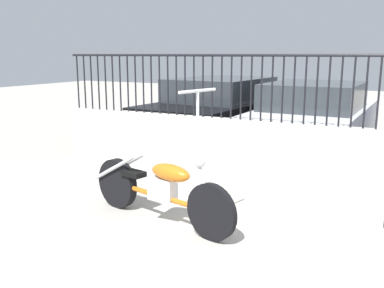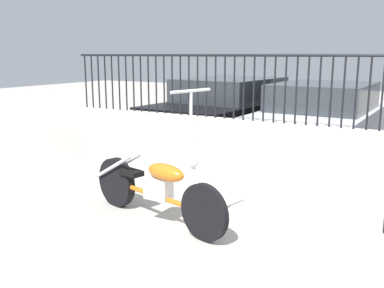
# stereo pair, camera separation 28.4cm
# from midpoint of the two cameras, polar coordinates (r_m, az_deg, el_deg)

# --- Properties ---
(ground_plane) EXTENTS (40.00, 40.00, 0.00)m
(ground_plane) POSITION_cam_midpoint_polar(r_m,az_deg,el_deg) (3.84, 16.39, -16.91)
(ground_plane) COLOR #ADA89E
(low_wall) EXTENTS (9.42, 0.18, 0.91)m
(low_wall) POSITION_cam_midpoint_polar(r_m,az_deg,el_deg) (5.74, 20.90, -2.62)
(low_wall) COLOR beige
(low_wall) RESTS_ON ground_plane
(fence_railing) EXTENTS (9.42, 0.04, 0.91)m
(fence_railing) POSITION_cam_midpoint_polar(r_m,az_deg,el_deg) (5.59, 21.68, 7.63)
(fence_railing) COLOR black
(fence_railing) RESTS_ON low_wall
(motorcycle_orange) EXTENTS (2.02, 0.73, 1.50)m
(motorcycle_orange) POSITION_cam_midpoint_polar(r_m,az_deg,el_deg) (4.76, -6.74, -5.65)
(motorcycle_orange) COLOR black
(motorcycle_orange) RESTS_ON ground_plane
(car_black) EXTENTS (2.14, 4.72, 1.34)m
(car_black) POSITION_cam_midpoint_polar(r_m,az_deg,el_deg) (9.12, 3.49, 4.71)
(car_black) COLOR black
(car_black) RESTS_ON ground_plane
(car_white) EXTENTS (1.87, 4.24, 1.31)m
(car_white) POSITION_cam_midpoint_polar(r_m,az_deg,el_deg) (8.32, 15.16, 3.52)
(car_white) COLOR black
(car_white) RESTS_ON ground_plane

